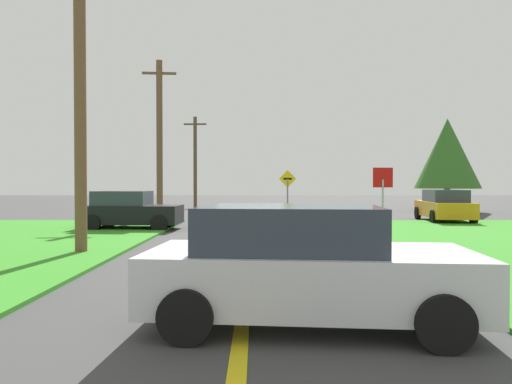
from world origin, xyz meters
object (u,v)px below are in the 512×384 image
utility_pole_near (79,104)px  oak_tree_left (446,154)px  car_behind_on_main_road (303,265)px  direction_sign (286,189)px  parked_car_near_building (129,210)px  utility_pole_far (194,161)px  stop_sign (381,189)px  utility_pole_mid (158,138)px  car_on_crossroad (443,206)px

utility_pole_near → oak_tree_left: 26.47m
car_behind_on_main_road → direction_sign: direction_sign is taller
parked_car_near_building → utility_pole_far: size_ratio=0.56×
stop_sign → utility_pole_mid: bearing=-40.7°
parked_car_near_building → direction_sign: size_ratio=1.54×
oak_tree_left → utility_pole_near: bearing=-133.0°
car_behind_on_main_road → oak_tree_left: (12.63, 25.60, 3.22)m
car_behind_on_main_road → parked_car_near_building: bearing=119.6°
utility_pole_far → direction_sign: 14.45m
utility_pole_mid → utility_pole_far: 12.01m
stop_sign → car_behind_on_main_road: stop_sign is taller
utility_pole_far → oak_tree_left: 18.72m
parked_car_near_building → utility_pole_near: (0.52, -6.75, 3.29)m
utility_pole_mid → oak_tree_left: utility_pole_mid is taller
parked_car_near_building → direction_sign: 8.31m
utility_pole_near → oak_tree_left: utility_pole_near is taller
utility_pole_mid → utility_pole_near: bearing=-88.2°
parked_car_near_building → utility_pole_mid: (0.15, 5.25, 3.54)m
utility_pole_mid → direction_sign: 7.34m
parked_car_near_building → utility_pole_far: (0.46, 17.24, 2.96)m
stop_sign → oak_tree_left: 17.97m
stop_sign → oak_tree_left: bearing=-120.0°
utility_pole_mid → oak_tree_left: (18.44, 7.36, -0.32)m
stop_sign → oak_tree_left: (8.77, 15.51, 2.28)m
stop_sign → direction_sign: direction_sign is taller
parked_car_near_building → utility_pole_mid: size_ratio=0.48×
utility_pole_mid → direction_sign: utility_pole_mid is taller
car_on_crossroad → oak_tree_left: oak_tree_left is taller
car_behind_on_main_road → oak_tree_left: bearing=68.7°
car_on_crossroad → direction_sign: 7.97m
utility_pole_mid → car_on_crossroad: bearing=-4.9°
car_behind_on_main_road → oak_tree_left: size_ratio=0.70×
utility_pole_near → utility_pole_far: utility_pole_near is taller
car_behind_on_main_road → utility_pole_mid: utility_pole_mid is taller
utility_pole_mid → utility_pole_far: size_ratio=1.17×
car_behind_on_main_road → utility_pole_mid: bearing=112.6°
car_on_crossroad → car_behind_on_main_road: 19.16m
direction_sign → car_on_crossroad: bearing=-3.8°
utility_pole_near → direction_sign: (6.41, 11.25, -2.45)m
stop_sign → utility_pole_mid: utility_pole_mid is taller
utility_pole_far → utility_pole_mid: bearing=-91.5°
parked_car_near_building → car_on_crossroad: bearing=17.6°
car_on_crossroad → oak_tree_left: 9.94m
stop_sign → utility_pole_near: 10.33m
car_behind_on_main_road → utility_pole_near: utility_pole_near is taller
car_behind_on_main_road → stop_sign: bearing=74.0°
car_on_crossroad → utility_pole_mid: size_ratio=0.56×
stop_sign → utility_pole_far: (-9.36, 20.15, 2.01)m
parked_car_near_building → utility_pole_far: bearing=91.1°
parked_car_near_building → utility_pole_near: 7.53m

